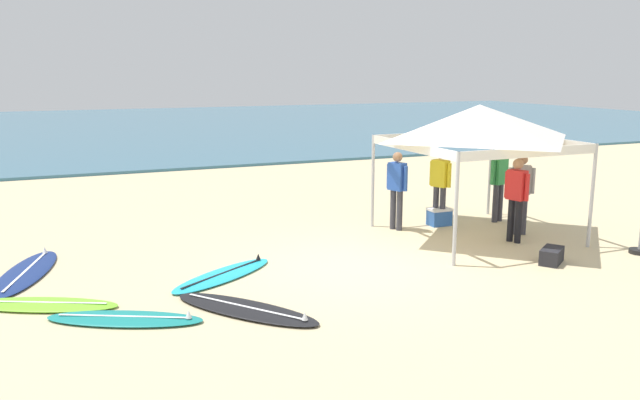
{
  "coord_description": "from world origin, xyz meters",
  "views": [
    {
      "loc": [
        -4.86,
        -9.73,
        3.44
      ],
      "look_at": [
        -0.26,
        1.2,
        1.0
      ],
      "focal_mm": 35.6,
      "sensor_mm": 36.0,
      "label": 1
    }
  ],
  "objects_px": {
    "surfboard_navy": "(26,272)",
    "person_green": "(499,179)",
    "person_red": "(516,194)",
    "cooler_box": "(439,217)",
    "canopy_tent": "(479,122)",
    "surfboard_cyan": "(223,275)",
    "surfboard_lime": "(42,304)",
    "surfboard_black": "(246,309)",
    "surfboard_teal": "(125,319)",
    "gear_bag_near_tent": "(552,256)",
    "person_grey": "(521,189)",
    "person_yellow": "(440,182)",
    "person_blue": "(397,185)"
  },
  "relations": [
    {
      "from": "surfboard_navy",
      "to": "person_green",
      "type": "height_order",
      "value": "person_green"
    },
    {
      "from": "person_green",
      "to": "surfboard_navy",
      "type": "bearing_deg",
      "value": -179.85
    },
    {
      "from": "surfboard_navy",
      "to": "person_green",
      "type": "distance_m",
      "value": 9.96
    },
    {
      "from": "person_red",
      "to": "cooler_box",
      "type": "relative_size",
      "value": 3.42
    },
    {
      "from": "canopy_tent",
      "to": "surfboard_cyan",
      "type": "height_order",
      "value": "canopy_tent"
    },
    {
      "from": "surfboard_lime",
      "to": "canopy_tent",
      "type": "bearing_deg",
      "value": 6.3
    },
    {
      "from": "surfboard_black",
      "to": "person_red",
      "type": "xyz_separation_m",
      "value": [
        6.09,
        1.55,
        0.95
      ]
    },
    {
      "from": "surfboard_teal",
      "to": "surfboard_cyan",
      "type": "bearing_deg",
      "value": 37.92
    },
    {
      "from": "surfboard_lime",
      "to": "person_red",
      "type": "height_order",
      "value": "person_red"
    },
    {
      "from": "gear_bag_near_tent",
      "to": "person_red",
      "type": "bearing_deg",
      "value": 77.17
    },
    {
      "from": "person_grey",
      "to": "person_green",
      "type": "xyz_separation_m",
      "value": [
        0.32,
        1.12,
        0.0
      ]
    },
    {
      "from": "surfboard_cyan",
      "to": "person_yellow",
      "type": "xyz_separation_m",
      "value": [
        5.41,
        1.72,
        0.95
      ]
    },
    {
      "from": "person_red",
      "to": "gear_bag_near_tent",
      "type": "bearing_deg",
      "value": -102.83
    },
    {
      "from": "person_green",
      "to": "cooler_box",
      "type": "bearing_deg",
      "value": 171.49
    },
    {
      "from": "surfboard_navy",
      "to": "person_grey",
      "type": "height_order",
      "value": "person_grey"
    },
    {
      "from": "person_blue",
      "to": "person_green",
      "type": "relative_size",
      "value": 1.0
    },
    {
      "from": "surfboard_cyan",
      "to": "surfboard_black",
      "type": "height_order",
      "value": "same"
    },
    {
      "from": "surfboard_cyan",
      "to": "person_green",
      "type": "height_order",
      "value": "person_green"
    },
    {
      "from": "canopy_tent",
      "to": "gear_bag_near_tent",
      "type": "height_order",
      "value": "canopy_tent"
    },
    {
      "from": "person_green",
      "to": "surfboard_lime",
      "type": "bearing_deg",
      "value": -169.46
    },
    {
      "from": "person_red",
      "to": "person_green",
      "type": "bearing_deg",
      "value": 62.4
    },
    {
      "from": "surfboard_teal",
      "to": "person_grey",
      "type": "relative_size",
      "value": 1.32
    },
    {
      "from": "surfboard_black",
      "to": "cooler_box",
      "type": "distance_m",
      "value": 6.44
    },
    {
      "from": "surfboard_teal",
      "to": "surfboard_navy",
      "type": "xyz_separation_m",
      "value": [
        -1.34,
        2.81,
        -0.0
      ]
    },
    {
      "from": "surfboard_navy",
      "to": "person_red",
      "type": "bearing_deg",
      "value": -9.77
    },
    {
      "from": "surfboard_lime",
      "to": "surfboard_navy",
      "type": "relative_size",
      "value": 0.86
    },
    {
      "from": "surfboard_cyan",
      "to": "surfboard_black",
      "type": "relative_size",
      "value": 0.95
    },
    {
      "from": "surfboard_lime",
      "to": "gear_bag_near_tent",
      "type": "height_order",
      "value": "gear_bag_near_tent"
    },
    {
      "from": "person_grey",
      "to": "surfboard_cyan",
      "type": "bearing_deg",
      "value": -176.86
    },
    {
      "from": "surfboard_black",
      "to": "cooler_box",
      "type": "xyz_separation_m",
      "value": [
        5.49,
        3.35,
        0.16
      ]
    },
    {
      "from": "canopy_tent",
      "to": "surfboard_teal",
      "type": "height_order",
      "value": "canopy_tent"
    },
    {
      "from": "canopy_tent",
      "to": "surfboard_cyan",
      "type": "relative_size",
      "value": 1.47
    },
    {
      "from": "surfboard_black",
      "to": "cooler_box",
      "type": "bearing_deg",
      "value": 31.39
    },
    {
      "from": "cooler_box",
      "to": "person_blue",
      "type": "bearing_deg",
      "value": 178.48
    },
    {
      "from": "surfboard_cyan",
      "to": "surfboard_black",
      "type": "distance_m",
      "value": 1.66
    },
    {
      "from": "surfboard_lime",
      "to": "surfboard_black",
      "type": "height_order",
      "value": "same"
    },
    {
      "from": "canopy_tent",
      "to": "person_yellow",
      "type": "bearing_deg",
      "value": 97.0
    },
    {
      "from": "person_green",
      "to": "person_grey",
      "type": "bearing_deg",
      "value": -105.92
    },
    {
      "from": "surfboard_teal",
      "to": "person_red",
      "type": "bearing_deg",
      "value": 9.15
    },
    {
      "from": "surfboard_cyan",
      "to": "person_blue",
      "type": "xyz_separation_m",
      "value": [
        4.31,
        1.72,
        0.95
      ]
    },
    {
      "from": "canopy_tent",
      "to": "person_red",
      "type": "bearing_deg",
      "value": -57.36
    },
    {
      "from": "person_yellow",
      "to": "person_red",
      "type": "relative_size",
      "value": 1.0
    },
    {
      "from": "surfboard_lime",
      "to": "person_yellow",
      "type": "bearing_deg",
      "value": 13.9
    },
    {
      "from": "person_blue",
      "to": "cooler_box",
      "type": "relative_size",
      "value": 3.42
    },
    {
      "from": "surfboard_teal",
      "to": "person_green",
      "type": "height_order",
      "value": "person_green"
    },
    {
      "from": "surfboard_navy",
      "to": "gear_bag_near_tent",
      "type": "distance_m",
      "value": 9.26
    },
    {
      "from": "surfboard_lime",
      "to": "surfboard_cyan",
      "type": "bearing_deg",
      "value": 6.38
    },
    {
      "from": "surfboard_black",
      "to": "canopy_tent",
      "type": "bearing_deg",
      "value": 21.91
    },
    {
      "from": "surfboard_cyan",
      "to": "person_yellow",
      "type": "relative_size",
      "value": 1.3
    },
    {
      "from": "person_yellow",
      "to": "person_blue",
      "type": "bearing_deg",
      "value": 179.84
    }
  ]
}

